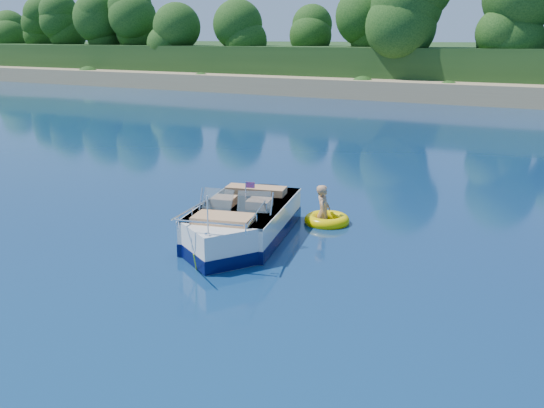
% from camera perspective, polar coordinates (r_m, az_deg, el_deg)
% --- Properties ---
extents(ground, '(160.00, 160.00, 0.00)m').
position_cam_1_polar(ground, '(13.74, 4.95, -5.38)').
color(ground, '#0A1A4C').
rests_on(ground, ground).
extents(motorboat, '(2.94, 5.65, 1.92)m').
position_cam_1_polar(motorboat, '(14.97, -3.00, -2.06)').
color(motorboat, white).
rests_on(motorboat, ground).
extents(tow_tube, '(1.53, 1.53, 0.32)m').
position_cam_1_polar(tow_tube, '(16.44, 5.19, -1.54)').
color(tow_tube, '#FFDB00').
rests_on(tow_tube, ground).
extents(boy, '(0.66, 0.93, 1.68)m').
position_cam_1_polar(boy, '(16.59, 4.82, -1.67)').
color(boy, tan).
rests_on(boy, ground).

